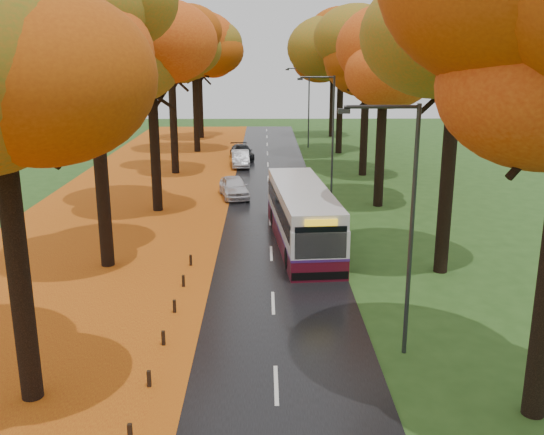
{
  "coord_description": "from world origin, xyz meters",
  "views": [
    {
      "loc": [
        -0.33,
        -9.78,
        9.43
      ],
      "look_at": [
        0.0,
        15.22,
        2.6
      ],
      "focal_mm": 40.0,
      "sensor_mm": 36.0,
      "label": 1
    }
  ],
  "objects_px": {
    "car_white": "(234,187)",
    "streetlamp_far": "(306,101)",
    "streetlamp_near": "(404,213)",
    "bus": "(302,214)",
    "car_silver": "(240,159)",
    "car_dark": "(242,152)",
    "streetlamp_mid": "(329,127)"
  },
  "relations": [
    {
      "from": "bus",
      "to": "car_silver",
      "type": "distance_m",
      "value": 21.92
    },
    {
      "from": "bus",
      "to": "car_dark",
      "type": "xyz_separation_m",
      "value": [
        -3.93,
        25.25,
        -0.87
      ]
    },
    {
      "from": "streetlamp_mid",
      "to": "car_white",
      "type": "relative_size",
      "value": 1.94
    },
    {
      "from": "bus",
      "to": "car_silver",
      "type": "bearing_deg",
      "value": 95.73
    },
    {
      "from": "streetlamp_far",
      "to": "car_white",
      "type": "distance_m",
      "value": 23.4
    },
    {
      "from": "streetlamp_near",
      "to": "bus",
      "type": "relative_size",
      "value": 0.72
    },
    {
      "from": "streetlamp_mid",
      "to": "bus",
      "type": "height_order",
      "value": "streetlamp_mid"
    },
    {
      "from": "streetlamp_far",
      "to": "car_silver",
      "type": "height_order",
      "value": "streetlamp_far"
    },
    {
      "from": "streetlamp_mid",
      "to": "car_white",
      "type": "xyz_separation_m",
      "value": [
        -6.3,
        -0.18,
        -3.97
      ]
    },
    {
      "from": "bus",
      "to": "car_dark",
      "type": "bearing_deg",
      "value": 94.24
    },
    {
      "from": "car_white",
      "to": "streetlamp_far",
      "type": "bearing_deg",
      "value": 62.62
    },
    {
      "from": "streetlamp_mid",
      "to": "car_silver",
      "type": "relative_size",
      "value": 1.94
    },
    {
      "from": "car_dark",
      "to": "car_silver",
      "type": "bearing_deg",
      "value": -100.23
    },
    {
      "from": "streetlamp_near",
      "to": "car_silver",
      "type": "distance_m",
      "value": 33.98
    },
    {
      "from": "streetlamp_near",
      "to": "car_dark",
      "type": "bearing_deg",
      "value": 99.7
    },
    {
      "from": "bus",
      "to": "streetlamp_near",
      "type": "bearing_deg",
      "value": -83.07
    },
    {
      "from": "car_silver",
      "to": "car_white",
      "type": "bearing_deg",
      "value": -94.49
    },
    {
      "from": "streetlamp_mid",
      "to": "car_dark",
      "type": "height_order",
      "value": "streetlamp_mid"
    },
    {
      "from": "streetlamp_near",
      "to": "bus",
      "type": "xyz_separation_m",
      "value": [
        -2.37,
        11.6,
        -3.16
      ]
    },
    {
      "from": "streetlamp_far",
      "to": "bus",
      "type": "bearing_deg",
      "value": -94.18
    },
    {
      "from": "bus",
      "to": "car_white",
      "type": "bearing_deg",
      "value": 106.43
    },
    {
      "from": "streetlamp_mid",
      "to": "car_silver",
      "type": "bearing_deg",
      "value": 119.46
    },
    {
      "from": "streetlamp_near",
      "to": "car_white",
      "type": "bearing_deg",
      "value": 106.1
    },
    {
      "from": "streetlamp_near",
      "to": "car_dark",
      "type": "height_order",
      "value": "streetlamp_near"
    },
    {
      "from": "streetlamp_far",
      "to": "car_dark",
      "type": "bearing_deg",
      "value": -131.38
    },
    {
      "from": "car_silver",
      "to": "car_dark",
      "type": "xyz_separation_m",
      "value": [
        0.0,
        3.7,
        -0.04
      ]
    },
    {
      "from": "streetlamp_far",
      "to": "car_white",
      "type": "relative_size",
      "value": 1.94
    },
    {
      "from": "streetlamp_near",
      "to": "streetlamp_far",
      "type": "distance_m",
      "value": 44.0
    },
    {
      "from": "car_white",
      "to": "bus",
      "type": "bearing_deg",
      "value": -80.49
    },
    {
      "from": "car_white",
      "to": "car_silver",
      "type": "xyz_separation_m",
      "value": [
        0.0,
        11.33,
        -0.02
      ]
    },
    {
      "from": "streetlamp_near",
      "to": "car_silver",
      "type": "height_order",
      "value": "streetlamp_near"
    },
    {
      "from": "streetlamp_mid",
      "to": "streetlamp_far",
      "type": "distance_m",
      "value": 22.0
    }
  ]
}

